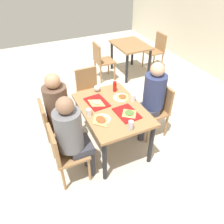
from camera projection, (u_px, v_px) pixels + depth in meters
ground_plane at (112, 145)px, 3.47m from camera, size 10.00×10.00×0.02m
main_table at (112, 113)px, 3.08m from camera, size 1.16×0.81×0.72m
chair_near_left at (53, 124)px, 3.10m from camera, size 0.40×0.40×0.85m
chair_near_right at (64, 152)px, 2.68m from camera, size 0.40×0.40×0.85m
chair_far_side at (158, 107)px, 3.42m from camera, size 0.40×0.40×0.85m
chair_left_end at (89, 89)px, 3.85m from camera, size 0.40×0.40×0.85m
person_in_red at (60, 107)px, 3.00m from camera, size 0.32×0.42×1.26m
person_in_brown_jacket at (72, 134)px, 2.58m from camera, size 0.32×0.42×1.26m
person_far_side at (152, 96)px, 3.23m from camera, size 0.32×0.42×1.26m
tray_red_near at (97, 102)px, 3.11m from camera, size 0.38×0.30×0.02m
tray_red_far at (127, 113)px, 2.91m from camera, size 0.37×0.28×0.02m
paper_plate_center at (121, 97)px, 3.22m from camera, size 0.22×0.22×0.01m
paper_plate_near_edge at (102, 119)px, 2.82m from camera, size 0.22×0.22×0.01m
pizza_slice_a at (96, 102)px, 3.08m from camera, size 0.26×0.24×0.02m
pizza_slice_b at (129, 113)px, 2.89m from camera, size 0.20×0.20×0.02m
pizza_slice_c at (122, 97)px, 3.21m from camera, size 0.21×0.20×0.02m
pizza_slice_d at (101, 120)px, 2.79m from camera, size 0.24×0.19×0.02m
plastic_cup_a at (133, 98)px, 3.13m from camera, size 0.07×0.07×0.10m
plastic_cup_b at (89, 113)px, 2.85m from camera, size 0.07×0.07×0.10m
soda_can at (131, 125)px, 2.64m from camera, size 0.07×0.07×0.12m
condiment_bottle at (115, 87)px, 3.32m from camera, size 0.06×0.06×0.16m
foil_bundle at (97, 88)px, 3.34m from camera, size 0.10×0.10×0.10m
handbag at (50, 128)px, 3.56m from camera, size 0.33×0.17×0.28m
background_table at (130, 49)px, 5.03m from camera, size 0.90×0.70×0.72m
background_chair_near at (101, 59)px, 4.85m from camera, size 0.40×0.40×0.85m
background_chair_far at (157, 48)px, 5.34m from camera, size 0.40×0.40×0.85m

